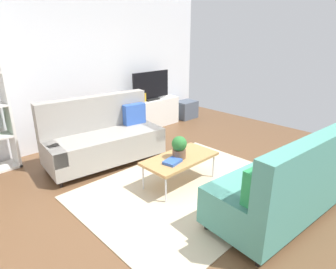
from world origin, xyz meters
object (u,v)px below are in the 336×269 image
Objects in this scene: table_book_0 at (172,162)px; couch_beige at (103,137)px; couch_green at (285,185)px; coffee_table at (180,159)px; tv at (151,86)px; potted_plant at (179,147)px; storage_trunk at (186,110)px; bottle_0 at (137,99)px; tv_console at (151,113)px; bottle_2 at (145,97)px; vase_0 at (129,100)px; bottle_1 at (141,98)px.

couch_beige is at bearing 96.60° from table_book_0.
couch_green is 1.79× the size of coffee_table.
tv reaches higher than potted_plant.
storage_trunk is at bearing -4.16° from tv.
coffee_table is 5.70× the size of bottle_0.
couch_beige is 3.06m from storage_trunk.
tv_console is at bearing -146.84° from couch_beige.
table_book_0 is 1.26× the size of bottle_2.
couch_beige is at bearing -153.57° from tv_console.
bottle_1 is at bearing -18.49° from vase_0.
tv is (1.84, 0.90, 0.51)m from couch_beige.
bottle_2 is (1.47, 2.35, 0.30)m from table_book_0.
coffee_table is 2.64m from bottle_2.
vase_0 is (-0.58, 0.07, -0.23)m from tv.
table_book_0 is 2.73m from bottle_1.
couch_beige is 1.62m from vase_0.
tv_console is 7.25× the size of bottle_0.
couch_green is 1.45m from table_book_0.
couch_beige is at bearing -164.49° from storage_trunk.
vase_0 is 0.84× the size of bottle_0.
storage_trunk is 2.69× the size of bottle_0.
potted_plant is at bearing -117.08° from bottle_1.
potted_plant is at bearing -110.77° from vase_0.
tv_console is at bearing 11.18° from bottle_2.
bottle_0 reaches higher than table_book_0.
couch_beige reaches higher than bottle_2.
tv_console is 0.63m from tv.
storage_trunk is (2.57, 2.24, -0.17)m from coffee_table.
potted_plant reaches higher than table_book_0.
bottle_2 reaches higher than storage_trunk.
storage_trunk is 3.44m from potted_plant.
tv_console is (1.47, 2.34, -0.07)m from coffee_table.
tv is 6.17× the size of vase_0.
table_book_0 is 2.69m from vase_0.
couch_beige is 8.27× the size of table_book_0.
coffee_table is at bearing -138.94° from storage_trunk.
bottle_0 reaches higher than bottle_2.
tv_console is 2.69× the size of storage_trunk.
storage_trunk is at bearing -2.64° from bottle_2.
bottle_2 is at bearing 57.95° from table_book_0.
vase_0 is at bearing 173.12° from tv.
bottle_0 is (-0.42, -0.02, -0.22)m from tv.
bottle_2 is (0.38, -0.09, 0.01)m from vase_0.
bottle_1 is (1.16, 2.30, 0.35)m from coffee_table.
bottle_0 reaches higher than vase_0.
coffee_table is 0.22m from table_book_0.
coffee_table is 2.80m from tv.
couch_green is 10.36× the size of bottle_2.
bottle_0 is (1.26, 2.35, 0.30)m from table_book_0.
bottle_0 is 0.95× the size of bottle_1.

